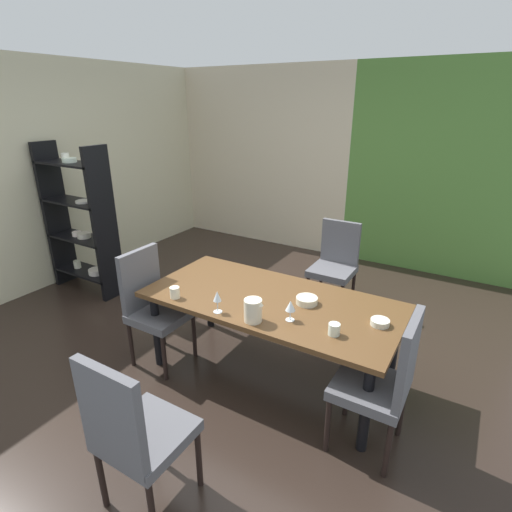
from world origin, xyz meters
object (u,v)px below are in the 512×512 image
chair_right_near (384,379)px  serving_bowl_front (307,300)px  chair_head_far (335,262)px  cup_west (334,329)px  cup_rear (175,293)px  display_shelf (80,221)px  chair_left_near (152,303)px  wine_glass_east (290,306)px  dining_table (271,307)px  chair_head_near (133,431)px  wine_glass_near_window (217,297)px  pitcher_near_shelf (253,310)px  serving_bowl_north (380,322)px

chair_right_near → serving_bowl_front: bearing=61.5°
chair_head_far → cup_west: size_ratio=11.83×
chair_right_near → cup_west: 0.43m
cup_rear → display_shelf: bearing=161.4°
display_shelf → serving_bowl_front: bearing=-4.7°
chair_left_near → wine_glass_east: (1.25, 0.09, 0.27)m
wine_glass_east → dining_table: bearing=141.3°
chair_right_near → wine_glass_east: 0.76m
chair_head_near → chair_left_near: 1.43m
chair_right_near → chair_head_far: chair_right_near is taller
wine_glass_near_window → cup_west: wine_glass_near_window is taller
dining_table → cup_west: bearing=-21.6°
dining_table → chair_left_near: bearing=-162.1°
display_shelf → wine_glass_east: bearing=-10.1°
cup_west → cup_rear: (-1.26, -0.14, 0.00)m
chair_head_near → wine_glass_east: (0.32, 1.18, 0.27)m
chair_right_near → chair_head_far: (-0.95, 1.71, -0.02)m
chair_head_far → display_shelf: bearing=21.8°
wine_glass_near_window → dining_table: bearing=59.2°
chair_head_far → wine_glass_east: size_ratio=6.30×
cup_rear → pitcher_near_shelf: 0.71m
chair_left_near → serving_bowl_north: chair_left_near is taller
wine_glass_east → serving_bowl_front: wine_glass_east is taller
serving_bowl_north → cup_rear: cup_rear is taller
chair_head_far → serving_bowl_front: bearing=100.7°
chair_head_far → wine_glass_near_window: 1.83m
chair_head_far → chair_left_near: bearing=59.7°
chair_head_far → cup_west: chair_head_far is taller
cup_rear → chair_head_far: bearing=69.2°
wine_glass_near_window → chair_head_far: bearing=81.9°
wine_glass_near_window → cup_rear: size_ratio=1.86×
chair_head_far → display_shelf: display_shelf is taller
chair_head_near → cup_west: chair_head_near is taller
wine_glass_east → display_shelf: bearing=169.9°
chair_right_near → serving_bowl_front: (-0.70, 0.38, 0.19)m
chair_head_near → serving_bowl_north: bearing=58.6°
cup_west → cup_rear: cup_rear is taller
wine_glass_near_window → cup_rear: (-0.42, 0.01, -0.08)m
chair_head_near → chair_head_far: size_ratio=1.06×
chair_head_far → cup_rear: bearing=69.2°
chair_right_near → serving_bowl_north: 0.42m
chair_left_near → wine_glass_east: 1.28m
wine_glass_east → cup_rear: bearing=-170.5°
chair_right_near → serving_bowl_north: bearing=21.7°
chair_head_far → wine_glass_near_window: bearing=81.9°
dining_table → display_shelf: bearing=173.4°
serving_bowl_north → cup_west: bearing=-129.6°
chair_head_far → serving_bowl_front: size_ratio=5.83×
cup_west → chair_head_near: bearing=-119.1°
chair_head_near → chair_left_near: bearing=130.6°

